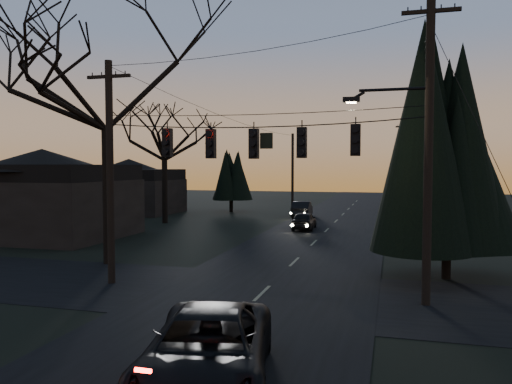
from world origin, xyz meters
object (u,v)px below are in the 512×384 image
(utility_pole_left, at_px, (112,283))
(utility_pole_far_r, at_px, (405,218))
(sedan_oncoming_a, at_px, (304,221))
(sedan_oncoming_b, at_px, (302,209))
(utility_pole_right, at_px, (426,305))
(evergreen_right, at_px, (448,153))
(suv_near, at_px, (207,351))
(bare_tree_left, at_px, (105,75))
(utility_pole_far_l, at_px, (292,208))

(utility_pole_left, distance_m, utility_pole_far_r, 30.27)
(sedan_oncoming_a, relative_size, sedan_oncoming_b, 0.86)
(utility_pole_right, xyz_separation_m, utility_pole_far_r, (0.00, 28.00, 0.00))
(evergreen_right, bearing_deg, suv_near, -116.02)
(bare_tree_left, distance_m, suv_near, 16.23)
(utility_pole_right, relative_size, suv_near, 1.85)
(bare_tree_left, height_order, evergreen_right, bare_tree_left)
(bare_tree_left, height_order, sedan_oncoming_a, bare_tree_left)
(utility_pole_far_r, relative_size, sedan_oncoming_a, 2.29)
(utility_pole_left, xyz_separation_m, sedan_oncoming_a, (4.39, 18.00, 0.63))
(utility_pole_far_r, relative_size, utility_pole_far_l, 1.06)
(utility_pole_far_l, xyz_separation_m, evergreen_right, (12.53, -31.77, 5.02))
(utility_pole_right, xyz_separation_m, utility_pole_left, (-11.50, 0.00, 0.00))
(utility_pole_far_l, height_order, bare_tree_left, bare_tree_left)
(utility_pole_left, height_order, bare_tree_left, bare_tree_left)
(sedan_oncoming_a, xyz_separation_m, sedan_oncoming_b, (-1.59, 8.18, 0.08))
(evergreen_right, bearing_deg, sedan_oncoming_a, 120.57)
(utility_pole_far_l, distance_m, sedan_oncoming_a, 18.54)
(bare_tree_left, bearing_deg, utility_pole_far_r, 60.76)
(utility_pole_left, height_order, utility_pole_far_r, same)
(sedan_oncoming_b, bearing_deg, evergreen_right, 110.00)
(utility_pole_right, distance_m, utility_pole_left, 11.50)
(sedan_oncoming_a, bearing_deg, sedan_oncoming_b, -81.11)
(utility_pole_right, bearing_deg, utility_pole_left, 180.00)
(sedan_oncoming_a, distance_m, sedan_oncoming_b, 8.34)
(sedan_oncoming_b, bearing_deg, sedan_oncoming_a, 97.12)
(utility_pole_right, distance_m, bare_tree_left, 16.61)
(utility_pole_right, relative_size, bare_tree_left, 0.81)
(utility_pole_left, height_order, evergreen_right, evergreen_right)
(utility_pole_far_r, xyz_separation_m, sedan_oncoming_a, (-7.11, -10.00, 0.63))
(evergreen_right, height_order, sedan_oncoming_b, evergreen_right)
(evergreen_right, bearing_deg, bare_tree_left, -176.81)
(suv_near, height_order, sedan_oncoming_b, suv_near)
(suv_near, height_order, sedan_oncoming_a, suv_near)
(utility_pole_far_r, distance_m, sedan_oncoming_a, 12.28)
(evergreen_right, bearing_deg, utility_pole_far_r, 92.48)
(bare_tree_left, height_order, sedan_oncoming_b, bare_tree_left)
(utility_pole_far_l, xyz_separation_m, bare_tree_left, (-2.26, -32.59, 8.64))
(utility_pole_left, bearing_deg, sedan_oncoming_a, 76.29)
(utility_pole_right, bearing_deg, evergreen_right, 76.35)
(utility_pole_right, height_order, utility_pole_far_r, utility_pole_right)
(utility_pole_far_r, xyz_separation_m, suv_near, (-4.70, -35.50, 0.75))
(suv_near, bearing_deg, sedan_oncoming_a, 83.37)
(utility_pole_left, relative_size, sedan_oncoming_b, 1.98)
(suv_near, xyz_separation_m, sedan_oncoming_b, (-4.00, 33.69, -0.04))
(utility_pole_left, bearing_deg, sedan_oncoming_b, 83.90)
(evergreen_right, bearing_deg, utility_pole_far_l, 111.52)
(utility_pole_far_r, relative_size, suv_near, 1.57)
(bare_tree_left, bearing_deg, utility_pole_right, -13.91)
(utility_pole_far_r, distance_m, suv_near, 35.82)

